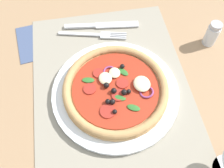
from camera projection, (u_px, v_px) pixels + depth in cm
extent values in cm
cube|color=#9E7A56|center=(112.00, 90.00, 59.38)|extent=(190.00, 140.00, 2.40)
cube|color=gray|center=(112.00, 87.00, 58.18)|extent=(48.69, 35.84, 0.40)
cylinder|color=white|center=(115.00, 92.00, 56.63)|extent=(28.69, 28.69, 1.09)
cylinder|color=tan|center=(115.00, 90.00, 55.73)|extent=(23.52, 23.52, 1.00)
torus|color=tan|center=(116.00, 88.00, 55.00)|extent=(23.44, 23.44, 1.80)
cylinder|color=#A82D19|center=(116.00, 88.00, 55.18)|extent=(19.29, 19.29, 0.30)
ellipsoid|color=beige|center=(115.00, 73.00, 56.61)|extent=(2.86, 2.57, 0.86)
ellipsoid|color=beige|center=(105.00, 78.00, 55.77)|extent=(3.28, 2.95, 0.98)
ellipsoid|color=beige|center=(142.00, 84.00, 54.88)|extent=(4.16, 3.74, 1.25)
sphere|color=black|center=(122.00, 66.00, 57.39)|extent=(1.08, 1.08, 1.08)
sphere|color=black|center=(108.00, 102.00, 52.70)|extent=(1.13, 1.13, 1.13)
sphere|color=black|center=(106.00, 85.00, 54.68)|extent=(1.27, 1.27, 1.27)
sphere|color=black|center=(112.00, 102.00, 52.62)|extent=(1.22, 1.22, 1.22)
sphere|color=black|center=(129.00, 91.00, 54.02)|extent=(1.01, 1.01, 1.01)
sphere|color=black|center=(124.00, 92.00, 53.75)|extent=(1.31, 1.31, 1.31)
sphere|color=black|center=(113.00, 91.00, 53.95)|extent=(1.26, 1.26, 1.26)
sphere|color=black|center=(115.00, 112.00, 51.57)|extent=(1.00, 1.00, 1.00)
torus|color=#8E3D75|center=(147.00, 92.00, 54.25)|extent=(3.19, 3.18, 1.08)
torus|color=#8E3D75|center=(109.00, 72.00, 56.92)|extent=(3.12, 3.10, 0.85)
cylinder|color=#A3281E|center=(108.00, 111.00, 52.02)|extent=(3.31, 3.31, 0.30)
cylinder|color=#A3281E|center=(90.00, 89.00, 54.77)|extent=(2.83, 2.83, 0.30)
cylinder|color=#A3281E|center=(123.00, 83.00, 55.53)|extent=(2.79, 2.79, 0.30)
cylinder|color=#A3281E|center=(99.00, 73.00, 56.89)|extent=(2.58, 2.58, 0.30)
cylinder|color=#A3281E|center=(118.00, 95.00, 53.97)|extent=(2.98, 2.98, 0.30)
ellipsoid|color=#2D6B28|center=(134.00, 108.00, 52.36)|extent=(2.55, 3.13, 0.30)
ellipsoid|color=#2D6B28|center=(123.00, 72.00, 57.02)|extent=(3.06, 2.85, 0.30)
ellipsoid|color=#2D6B28|center=(88.00, 80.00, 55.88)|extent=(1.99, 3.04, 0.30)
ellipsoid|color=#2D6B28|center=(120.00, 98.00, 53.60)|extent=(2.42, 3.13, 0.30)
cube|color=silver|center=(80.00, 34.00, 66.06)|extent=(3.46, 11.07, 0.44)
cube|color=silver|center=(105.00, 35.00, 65.84)|extent=(2.72, 2.96, 0.44)
cube|color=silver|center=(118.00, 38.00, 65.28)|extent=(1.31, 4.28, 0.44)
cube|color=silver|center=(118.00, 37.00, 65.59)|extent=(1.31, 4.28, 0.44)
cube|color=silver|center=(118.00, 35.00, 65.89)|extent=(1.31, 4.28, 0.44)
cube|color=silver|center=(118.00, 33.00, 66.20)|extent=(1.31, 4.28, 0.44)
cube|color=silver|center=(80.00, 26.00, 67.40)|extent=(2.29, 8.50, 0.62)
cube|color=silver|center=(117.00, 25.00, 67.75)|extent=(3.37, 11.76, 0.44)
cube|color=#425175|center=(40.00, 41.00, 65.44)|extent=(13.75, 12.67, 0.36)
cylinder|color=silver|center=(211.00, 35.00, 62.99)|extent=(3.20, 3.20, 5.50)
cylinder|color=#ADADB2|center=(216.00, 26.00, 60.12)|extent=(2.88, 2.88, 1.20)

